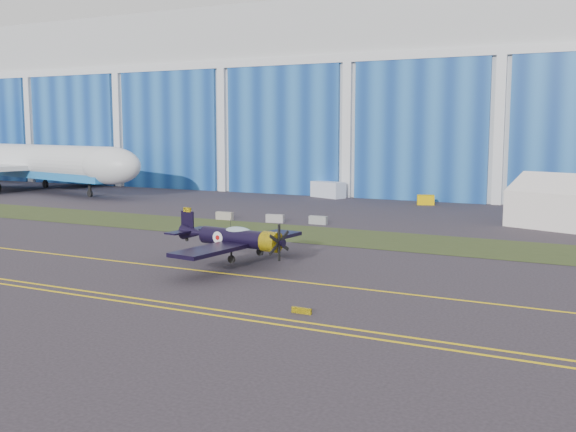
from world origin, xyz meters
The scene contains 13 objects.
ground centered at (0.00, 0.00, 0.00)m, with size 260.00×260.00×0.00m, color #362F37.
grass_median centered at (0.00, 14.00, 0.02)m, with size 260.00×10.00×0.02m, color #475128.
hangar centered at (0.00, 71.79, 14.96)m, with size 220.00×45.70×30.00m.
taxiway_centreline centered at (0.00, -5.00, 0.01)m, with size 200.00×0.20×0.02m, color yellow.
edge_line_far centered at (0.00, -13.50, 0.01)m, with size 80.00×0.20×0.02m, color yellow.
guard_board_right centered at (22.00, -12.00, 0.17)m, with size 1.20×0.15×0.35m, color yellow.
warbird centered at (11.64, -2.26, 2.14)m, with size 12.42×14.41×3.92m.
jetliner centered at (-51.81, 36.11, 10.92)m, with size 73.29×66.26×21.84m.
shipping_container centered at (-2.35, 47.63, 1.18)m, with size 5.47×2.19×2.37m, color silver.
tug centered at (13.39, 44.76, 0.66)m, with size 2.27×1.42×1.32m, color #E7B702.
barrier_a centered at (-2.79, 19.26, 0.45)m, with size 2.00×0.60×0.90m, color gray.
barrier_b centered at (3.37, 19.88, 0.45)m, with size 2.00×0.60×0.90m, color #999396.
barrier_c centered at (8.16, 20.81, 0.45)m, with size 2.00×0.60×0.90m, color gray.
Camera 1 is at (37.90, -45.00, 10.26)m, focal length 42.00 mm.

